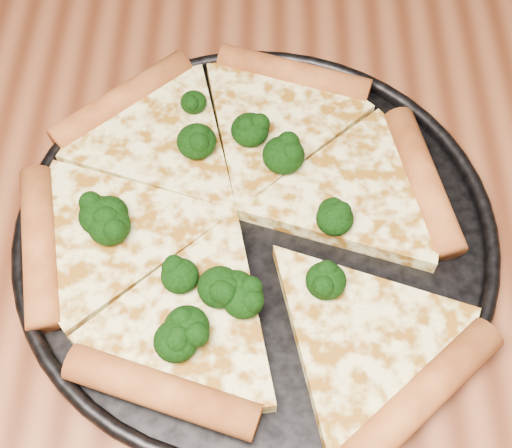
{
  "coord_description": "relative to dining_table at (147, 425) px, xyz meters",
  "views": [
    {
      "loc": [
        0.09,
        -0.17,
        1.25
      ],
      "look_at": [
        0.09,
        0.13,
        0.77
      ],
      "focal_mm": 50.3,
      "sensor_mm": 36.0,
      "label": 1
    }
  ],
  "objects": [
    {
      "name": "broccoli_florets",
      "position": [
        0.05,
        0.12,
        0.12
      ],
      "size": [
        0.21,
        0.25,
        0.03
      ],
      "color": "black",
      "rests_on": "pizza"
    },
    {
      "name": "pizza_pan",
      "position": [
        0.09,
        0.13,
        0.1
      ],
      "size": [
        0.39,
        0.39,
        0.02
      ],
      "color": "black",
      "rests_on": "dining_table"
    },
    {
      "name": "dining_table",
      "position": [
        0.0,
        0.0,
        0.0
      ],
      "size": [
        1.2,
        0.9,
        0.75
      ],
      "color": "brown",
      "rests_on": "ground"
    },
    {
      "name": "pizza",
      "position": [
        0.08,
        0.13,
        0.11
      ],
      "size": [
        0.38,
        0.39,
        0.03
      ],
      "rotation": [
        0.0,
        0.0,
        -0.31
      ],
      "color": "#FFF59C",
      "rests_on": "pizza_pan"
    }
  ]
}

